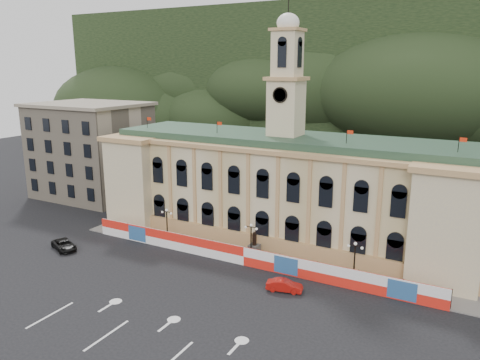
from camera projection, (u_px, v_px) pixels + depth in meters
The scene contains 13 objects.
ground at pixel (177, 317), 48.87m from camera, with size 260.00×260.00×0.00m, color black.
lane_markings at pixel (146, 341), 44.60m from camera, with size 26.00×10.00×0.02m, color white, non-canonical shape.
hill_ridge at pixel (402, 86), 148.38m from camera, with size 230.00×80.00×64.00m.
city_hall at pixel (283, 186), 70.60m from camera, with size 56.20×17.60×37.10m.
side_building_left at pixel (91, 150), 92.99m from camera, with size 21.00×17.00×18.60m.
hoarding_fence at pixel (245, 256), 61.41m from camera, with size 50.00×0.44×2.50m.
pavement at pixel (253, 257), 64.01m from camera, with size 56.00×5.50×0.16m, color slate.
statue at pixel (254, 249), 63.96m from camera, with size 1.40×1.40×3.72m.
lamp_left at pixel (167, 222), 69.14m from camera, with size 1.96×0.44×5.15m.
lamp_center at pixel (251, 238), 62.65m from camera, with size 1.96×0.44×5.15m.
lamp_right at pixel (355, 258), 56.17m from camera, with size 1.96×0.44×5.15m.
red_sedan at pixel (284, 286), 54.40m from camera, with size 4.44×2.39×1.39m, color #AA110C.
black_suv at pixel (64, 245), 66.71m from camera, with size 5.56×4.07×1.40m, color black.
Camera 1 is at (26.84, -35.56, 25.57)m, focal length 35.00 mm.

